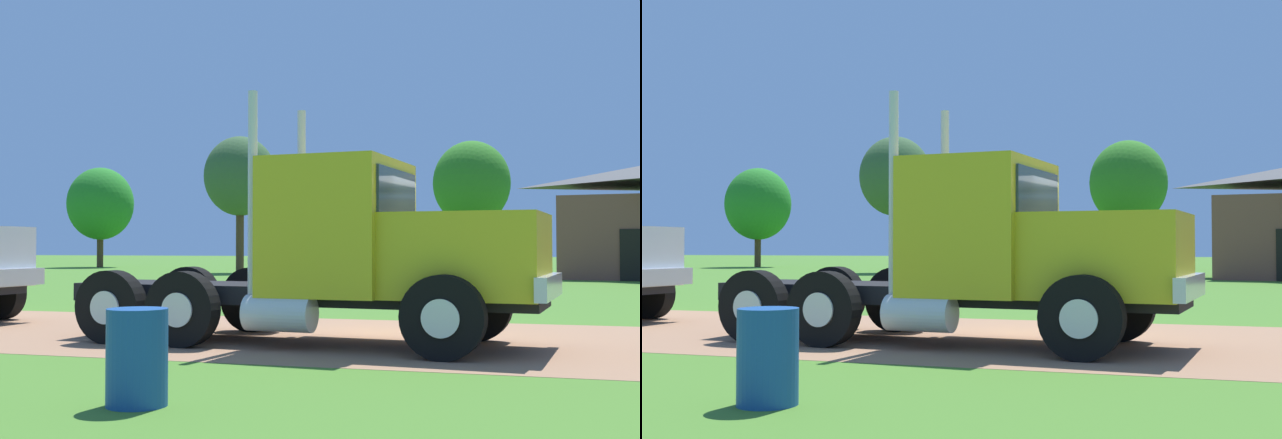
# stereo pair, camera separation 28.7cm
# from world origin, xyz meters

# --- Properties ---
(ground_plane) EXTENTS (200.00, 200.00, 0.00)m
(ground_plane) POSITION_xyz_m (0.00, 0.00, 0.00)
(ground_plane) COLOR #467727
(dirt_track) EXTENTS (120.00, 6.41, 0.01)m
(dirt_track) POSITION_xyz_m (0.00, 0.00, 0.00)
(dirt_track) COLOR #9E7152
(dirt_track) RESTS_ON ground_plane
(truck_foreground_white) EXTENTS (7.56, 3.18, 3.75)m
(truck_foreground_white) POSITION_xyz_m (0.11, -0.91, 1.33)
(truck_foreground_white) COLOR black
(truck_foreground_white) RESTS_ON ground_plane
(steel_barrel) EXTENTS (0.57, 0.57, 0.90)m
(steel_barrel) POSITION_xyz_m (-0.77, -5.96, 0.45)
(steel_barrel) COLOR #19478C
(steel_barrel) RESTS_ON ground_plane
(tree_left) EXTENTS (4.58, 4.58, 6.95)m
(tree_left) POSITION_xyz_m (-27.62, 37.33, 4.41)
(tree_left) COLOR #513823
(tree_left) RESTS_ON ground_plane
(tree_mid) EXTENTS (4.00, 4.00, 7.54)m
(tree_mid) POSITION_xyz_m (-13.81, 28.98, 5.30)
(tree_mid) COLOR #513823
(tree_mid) RESTS_ON ground_plane
(tree_right) EXTENTS (5.12, 5.12, 8.49)m
(tree_right) POSITION_xyz_m (-2.48, 41.96, 5.66)
(tree_right) COLOR #513823
(tree_right) RESTS_ON ground_plane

